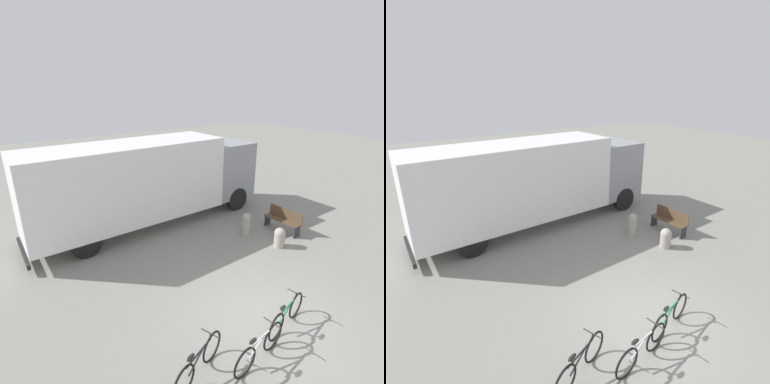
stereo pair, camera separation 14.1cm
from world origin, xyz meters
TOP-DOWN VIEW (x-y plane):
  - ground_plane at (0.00, 0.00)m, footprint 60.00×60.00m
  - delivery_truck at (0.33, 6.52)m, footprint 9.65×2.45m
  - park_bench at (4.28, 3.00)m, footprint 0.45×1.48m
  - bicycle_near at (-2.13, -0.16)m, footprint 1.55×0.64m
  - bicycle_middle at (-0.92, -0.60)m, footprint 1.62×0.44m
  - bicycle_far at (0.29, -0.32)m, footprint 1.60×0.48m
  - bollard_near_bench at (3.17, 2.25)m, footprint 0.39×0.39m
  - bollard_far_bench at (2.87, 3.60)m, footprint 0.33×0.33m

SIDE VIEW (x-z plane):
  - ground_plane at x=0.00m, z-range 0.00..0.00m
  - bicycle_near at x=-2.13m, z-range -0.02..0.73m
  - bicycle_middle at x=-0.92m, z-range -0.02..0.73m
  - bicycle_far at x=0.29m, z-range -0.02..0.73m
  - bollard_near_bench at x=3.17m, z-range 0.02..0.73m
  - bollard_far_bench at x=2.87m, z-range 0.04..0.90m
  - park_bench at x=4.28m, z-range 0.04..0.91m
  - delivery_truck at x=0.33m, z-range 0.19..3.59m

